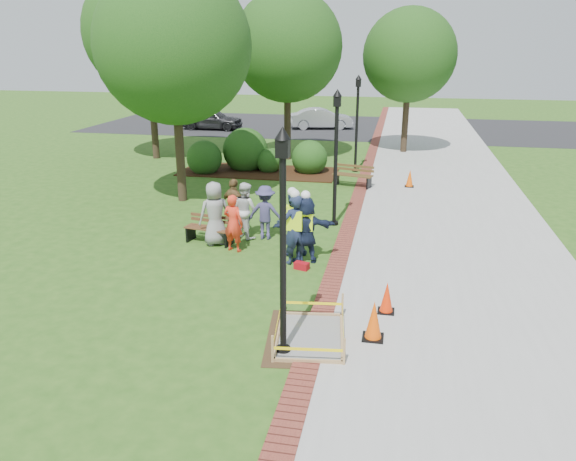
% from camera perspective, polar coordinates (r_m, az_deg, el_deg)
% --- Properties ---
extents(ground, '(100.00, 100.00, 0.00)m').
position_cam_1_polar(ground, '(13.74, -3.04, -5.39)').
color(ground, '#285116').
rests_on(ground, ground).
extents(sidewalk, '(6.00, 60.00, 0.02)m').
position_cam_1_polar(sidewalk, '(22.92, 15.58, 3.83)').
color(sidewalk, '#9E9E99').
rests_on(sidewalk, ground).
extents(brick_edging, '(0.50, 60.00, 0.03)m').
position_cam_1_polar(brick_edging, '(22.89, 7.44, 4.36)').
color(brick_edging, maroon).
rests_on(brick_edging, ground).
extents(mulch_bed, '(7.00, 3.00, 0.05)m').
position_cam_1_polar(mulch_bed, '(25.54, -2.96, 6.00)').
color(mulch_bed, '#381E0F').
rests_on(mulch_bed, ground).
extents(parking_lot, '(36.00, 12.00, 0.01)m').
position_cam_1_polar(parking_lot, '(39.67, 6.73, 10.39)').
color(parking_lot, black).
rests_on(parking_lot, ground).
extents(wet_concrete_pad, '(1.97, 2.49, 0.55)m').
position_cam_1_polar(wet_concrete_pad, '(11.25, 2.26, -9.81)').
color(wet_concrete_pad, '#47331E').
rests_on(wet_concrete_pad, ground).
extents(bench_near, '(1.52, 0.74, 0.79)m').
position_cam_1_polar(bench_near, '(16.51, -7.95, -0.42)').
color(bench_near, brown).
rests_on(bench_near, ground).
extents(bench_far, '(1.68, 0.90, 0.87)m').
position_cam_1_polar(bench_far, '(22.93, 6.57, 5.10)').
color(bench_far, brown).
rests_on(bench_far, ground).
extents(cone_front, '(0.42, 0.42, 0.83)m').
position_cam_1_polar(cone_front, '(11.25, 8.70, -9.08)').
color(cone_front, black).
rests_on(cone_front, ground).
extents(cone_back, '(0.36, 0.36, 0.72)m').
position_cam_1_polar(cone_back, '(12.36, 10.00, -6.78)').
color(cone_back, black).
rests_on(cone_back, ground).
extents(cone_far, '(0.36, 0.36, 0.72)m').
position_cam_1_polar(cone_far, '(23.25, 12.26, 5.16)').
color(cone_far, black).
rests_on(cone_far, ground).
extents(toolbox, '(0.42, 0.30, 0.19)m').
position_cam_1_polar(toolbox, '(14.53, 1.40, -3.61)').
color(toolbox, maroon).
rests_on(toolbox, ground).
extents(lamp_near, '(0.28, 0.28, 4.26)m').
position_cam_1_polar(lamp_near, '(9.85, -0.52, 0.24)').
color(lamp_near, black).
rests_on(lamp_near, ground).
extents(lamp_mid, '(0.28, 0.28, 4.26)m').
position_cam_1_polar(lamp_mid, '(17.54, 4.90, 8.34)').
color(lamp_mid, black).
rests_on(lamp_mid, ground).
extents(lamp_far, '(0.28, 0.28, 4.26)m').
position_cam_1_polar(lamp_far, '(25.42, 7.04, 11.45)').
color(lamp_far, black).
rests_on(lamp_far, ground).
extents(tree_left, '(5.36, 5.36, 8.15)m').
position_cam_1_polar(tree_left, '(20.51, -11.57, 17.91)').
color(tree_left, '#3D2D1E').
rests_on(tree_left, ground).
extents(tree_back, '(5.22, 5.22, 8.00)m').
position_cam_1_polar(tree_back, '(27.88, -0.05, 18.18)').
color(tree_back, '#3D2D1E').
rests_on(tree_back, ground).
extents(tree_right, '(4.74, 4.74, 7.32)m').
position_cam_1_polar(tree_right, '(30.44, 12.25, 17.00)').
color(tree_right, '#3D2D1E').
rests_on(tree_right, ground).
extents(tree_far, '(5.97, 5.97, 9.01)m').
position_cam_1_polar(tree_far, '(28.91, -14.12, 18.93)').
color(tree_far, '#3D2D1E').
rests_on(tree_far, ground).
extents(shrub_a, '(1.58, 1.58, 1.58)m').
position_cam_1_polar(shrub_a, '(25.62, -8.43, 5.81)').
color(shrub_a, '#174213').
rests_on(shrub_a, ground).
extents(shrub_b, '(2.06, 2.06, 2.06)m').
position_cam_1_polar(shrub_b, '(26.15, -4.31, 6.22)').
color(shrub_b, '#174213').
rests_on(shrub_b, ground).
extents(shrub_c, '(1.13, 1.13, 1.13)m').
position_cam_1_polar(shrub_c, '(25.58, -1.96, 5.98)').
color(shrub_c, '#174213').
rests_on(shrub_c, ground).
extents(shrub_d, '(1.59, 1.59, 1.59)m').
position_cam_1_polar(shrub_d, '(25.37, 2.18, 5.87)').
color(shrub_d, '#174213').
rests_on(shrub_d, ground).
extents(shrub_e, '(0.95, 0.95, 0.95)m').
position_cam_1_polar(shrub_e, '(26.66, -1.55, 6.51)').
color(shrub_e, '#174213').
rests_on(shrub_e, ground).
extents(casual_person_a, '(0.70, 0.65, 1.85)m').
position_cam_1_polar(casual_person_a, '(16.18, -7.45, 1.71)').
color(casual_person_a, gray).
rests_on(casual_person_a, ground).
extents(casual_person_b, '(0.59, 0.46, 1.63)m').
position_cam_1_polar(casual_person_b, '(15.63, -5.58, 0.74)').
color(casual_person_b, '#F8331D').
rests_on(casual_person_b, ground).
extents(casual_person_c, '(0.64, 0.60, 1.68)m').
position_cam_1_polar(casual_person_c, '(16.74, -4.34, 2.08)').
color(casual_person_c, silver).
rests_on(casual_person_c, ground).
extents(casual_person_d, '(0.64, 0.56, 1.68)m').
position_cam_1_polar(casual_person_d, '(17.20, -5.48, 2.51)').
color(casual_person_d, brown).
rests_on(casual_person_d, ground).
extents(casual_person_e, '(0.52, 0.34, 1.62)m').
position_cam_1_polar(casual_person_e, '(16.55, -2.31, 1.82)').
color(casual_person_e, '#3B3862').
rests_on(casual_person_e, ground).
extents(hivis_worker_a, '(0.67, 0.54, 1.97)m').
position_cam_1_polar(hivis_worker_a, '(14.72, 1.76, 0.33)').
color(hivis_worker_a, '#161D3A').
rests_on(hivis_worker_a, ground).
extents(hivis_worker_b, '(0.71, 0.67, 2.02)m').
position_cam_1_polar(hivis_worker_b, '(14.61, 0.68, 0.31)').
color(hivis_worker_b, '#1C2C49').
rests_on(hivis_worker_b, ground).
extents(hivis_worker_c, '(0.67, 0.57, 1.91)m').
position_cam_1_polar(hivis_worker_c, '(15.23, 0.42, 0.88)').
color(hivis_worker_c, '#18193F').
rests_on(hivis_worker_c, ground).
extents(parked_car_a, '(2.14, 4.78, 1.55)m').
position_cam_1_polar(parked_car_a, '(38.71, -7.75, 10.14)').
color(parked_car_a, '#2A292C').
rests_on(parked_car_a, ground).
extents(parked_car_b, '(3.00, 4.91, 1.49)m').
position_cam_1_polar(parked_car_b, '(38.73, 3.40, 10.28)').
color(parked_car_b, '#AAABAF').
rests_on(parked_car_b, ground).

